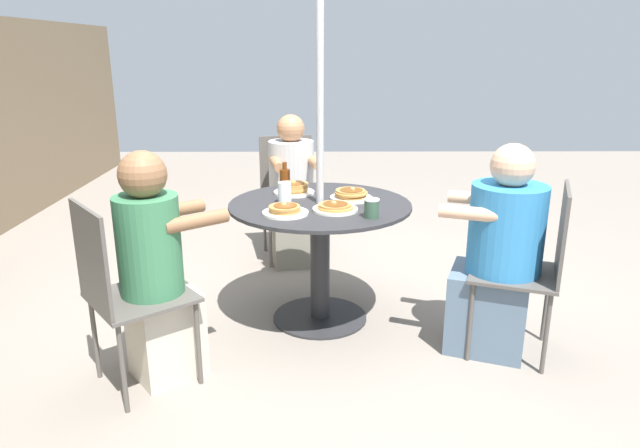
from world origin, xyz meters
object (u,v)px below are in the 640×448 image
Objects in this scene: pancake_plate_c at (285,210)px; pancake_plate_d at (351,195)px; diner_east at (157,275)px; patio_chair_east at (121,286)px; patio_table at (320,236)px; diner_north at (292,197)px; diner_south at (497,261)px; syrup_bottle at (285,177)px; pancake_plate_b at (335,208)px; patio_chair_north at (289,189)px; drinking_glass_a at (285,193)px; coffee_cup at (371,208)px; pancake_plate_a at (294,189)px; patio_chair_south at (534,261)px.

pancake_plate_d is (0.32, -0.38, 0.00)m from pancake_plate_c.
patio_chair_east is at bearing -90.00° from diner_east.
diner_east reaches higher than patio_table.
pancake_plate_c is (-1.24, -0.01, 0.24)m from diner_north.
diner_south is 7.16× the size of syrup_bottle.
pancake_plate_c is (0.41, -0.61, 0.21)m from diner_east.
patio_chair_north is at bearing 13.58° from pancake_plate_b.
drinking_glass_a is (-1.19, -0.04, 0.27)m from patio_chair_north.
pancake_plate_a is at bearing 39.10° from coffee_cup.
patio_chair_south is (-0.43, -1.13, -0.00)m from patio_table.
coffee_cup reaches higher than pancake_plate_b.
diner_east reaches higher than patio_chair_south.
pancake_plate_b is 0.24m from coffee_cup.
diner_north is 7.10× the size of syrup_bottle.
patio_table is 1.03m from diner_east.
pancake_plate_d is at bearing 81.84° from patio_chair_south.
diner_east reaches higher than pancake_plate_d.
patio_table is at bearing 90.00° from patio_chair_south.
diner_north is at bearing 0.00° from drinking_glass_a.
drinking_glass_a is at bearing 78.45° from diner_north.
diner_east is at bearing 136.33° from drinking_glass_a.
syrup_bottle reaches higher than patio_table.
diner_east is at bearing 117.12° from patio_chair_south.
patio_table is at bearing 90.00° from diner_east.
diner_north is 1.80m from diner_south.
syrup_bottle is at bearing 34.55° from coffee_cup.
pancake_plate_d reaches higher than pancake_plate_c.
drinking_glass_a is (0.36, 1.16, 0.29)m from diner_south.
diner_south is at bearing 62.95° from patio_chair_east.
diner_east is 0.77m from pancake_plate_c.
pancake_plate_b is 0.33m from drinking_glass_a.
pancake_plate_c is (-1.41, -0.05, 0.22)m from patio_chair_north.
diner_north is 0.98× the size of diner_east.
pancake_plate_a is (0.23, 0.16, 0.23)m from patio_table.
pancake_plate_a is 0.69m from coffee_cup.
pancake_plate_a is at bearing 81.67° from diner_north.
patio_chair_east is 0.18m from diner_east.
syrup_bottle reaches higher than pancake_plate_c.
patio_table is at bearing 90.00° from patio_chair_north.
patio_chair_south is (-1.62, -1.37, 0.00)m from patio_chair_north.
patio_chair_east is at bearing 128.43° from patio_table.
pancake_plate_b is 0.67m from syrup_bottle.
patio_chair_south is at bearing -107.62° from drinking_glass_a.
patio_chair_north is 0.18m from diner_north.
pancake_plate_d is at bearing 99.92° from patio_chair_north.
patio_chair_south reaches higher than syrup_bottle.
patio_chair_north is 1.91m from diner_east.
pancake_plate_b is at bearing -153.10° from patio_table.
diner_south is 0.74m from coffee_cup.
pancake_plate_b is (0.27, 1.04, 0.22)m from patio_chair_south.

